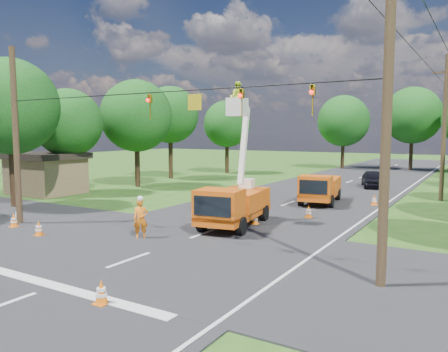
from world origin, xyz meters
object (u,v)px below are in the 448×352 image
Objects in this scene: pole_left at (16,137)px; traffic_cone_3 at (309,212)px; second_truck at (320,188)px; tree_left_c at (68,123)px; tree_left_d at (136,116)px; tree_far_a at (343,121)px; tree_left_b at (10,107)px; bucket_truck at (234,197)px; tree_far_b at (413,115)px; tree_left_e at (170,115)px; traffic_cone_4 at (39,228)px; traffic_cone_7 at (374,200)px; shed at (46,173)px; traffic_cone_2 at (255,218)px; traffic_cone_6 at (18,214)px; ground_worker at (141,219)px; traffic_cone_5 at (14,220)px; pole_right_near at (387,119)px; distant_car at (373,179)px; pole_right_mid at (444,127)px; traffic_cone_1 at (101,292)px; tree_left_f at (227,124)px.

traffic_cone_3 is at bearing 36.67° from pole_left.
tree_left_c is (-18.22, -5.27, 4.39)m from second_truck.
tree_far_a is (10.00, 28.00, 0.06)m from tree_left_d.
tree_left_b is 41.11m from tree_far_a.
traffic_cone_3 is (2.44, 4.07, -1.17)m from bucket_truck.
traffic_cone_3 is 36.40m from tree_far_b.
tree_left_b is (-17.32, -6.17, 5.95)m from traffic_cone_3.
tree_left_e is 0.99× the size of tree_far_a.
traffic_cone_4 is at bearing -101.32° from tree_far_b.
tree_left_e is (-21.81, 6.68, 6.13)m from traffic_cone_7.
traffic_cone_7 is 22.99m from tree_left_c.
shed reaches higher than traffic_cone_3.
traffic_cone_4 is at bearing -134.98° from traffic_cone_2.
tree_left_e is at bearing 106.88° from traffic_cone_6.
traffic_cone_3 is at bearing 50.28° from bucket_truck.
shed is 0.58× the size of tree_far_a.
bucket_truck is 0.70× the size of tree_far_b.
bucket_truck is at bearing 21.43° from ground_worker.
tree_left_c is at bearing -104.04° from tree_left_d.
tree_left_e reaches higher than tree_left_b.
ground_worker reaches higher than traffic_cone_4.
pole_right_near is at bearing 2.28° from traffic_cone_5.
tree_left_b is 45.50m from tree_far_b.
traffic_cone_5 is (-11.77, -25.63, -0.38)m from distant_car.
pole_right_mid is at bearing 49.88° from traffic_cone_5.
pole_right_mid is 1.07× the size of tree_left_b.
traffic_cone_1 is at bearing -26.39° from traffic_cone_4.
pole_right_mid is (14.76, 21.22, 4.75)m from traffic_cone_4.
tree_left_f is (-12.86, 29.19, 4.79)m from ground_worker.
traffic_cone_6 is (-13.08, -24.52, -0.38)m from distant_car.
traffic_cone_2 is 0.07× the size of pole_right_mid.
second_truck is 7.94× the size of traffic_cone_2.
pole_right_near is (17.44, 0.70, 4.75)m from traffic_cone_5.
tree_far_a is at bearing 71.31° from tree_left_c.
traffic_cone_5 is at bearing -145.81° from traffic_cone_2.
tree_left_b reaches higher than pole_left.
tree_left_c is 0.87× the size of tree_left_d.
pole_right_mid is 1.08× the size of tree_left_d.
tree_left_e is (-10.54, 23.22, 6.13)m from traffic_cone_4.
traffic_cone_4 is 1.00× the size of traffic_cone_7.
bucket_truck reaches higher than second_truck.
pole_left is 1.64× the size of shed.
pole_left is at bearing -71.64° from tree_left_e.
shed is at bearing 124.99° from tree_left_b.
traffic_cone_1 and traffic_cone_6 have the same top height.
distant_car is (1.12, 10.66, -0.31)m from second_truck.
tree_left_d is (3.00, 7.00, 4.50)m from shed.
tree_far_a is at bearing 109.88° from traffic_cone_7.
traffic_cone_6 is (-12.48, 5.85, 0.00)m from traffic_cone_1.
traffic_cone_4 is 0.08× the size of tree_left_d.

